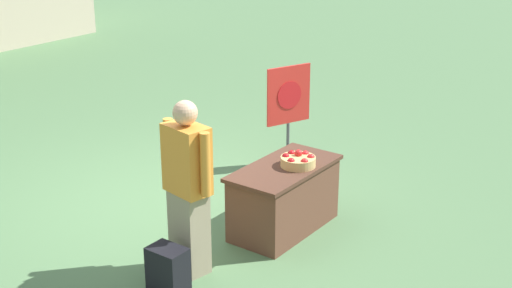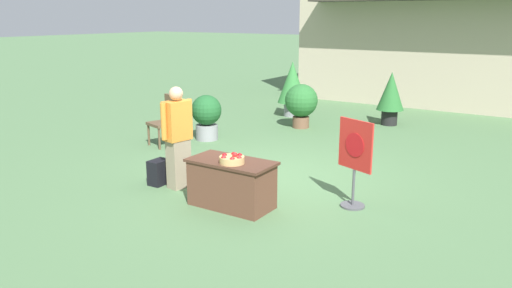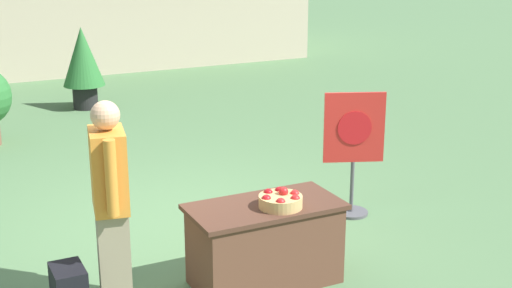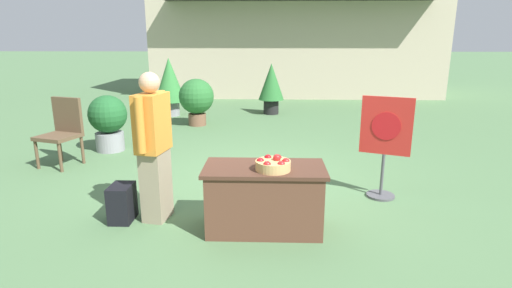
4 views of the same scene
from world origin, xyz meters
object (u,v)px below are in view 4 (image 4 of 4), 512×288
at_px(potted_plant_near_right, 197,98).
at_px(patio_chair, 63,128).
at_px(apple_basket, 273,164).
at_px(potted_plant_far_left, 271,85).
at_px(potted_plant_far_right, 108,120).
at_px(potted_plant_near_left, 170,83).
at_px(poster_board, 385,143).
at_px(backpack, 122,203).
at_px(display_table, 264,198).
at_px(person_visitor, 154,147).

bearing_deg(potted_plant_near_right, patio_chair, -117.40).
bearing_deg(patio_chair, apple_basket, 73.18).
xyz_separation_m(potted_plant_far_left, potted_plant_far_right, (-2.98, -3.82, -0.22)).
relative_size(patio_chair, potted_plant_far_right, 1.06).
distance_m(apple_basket, patio_chair, 4.10).
xyz_separation_m(potted_plant_near_left, potted_plant_far_right, (-0.29, -3.47, -0.31)).
bearing_deg(potted_plant_near_right, poster_board, -53.86).
bearing_deg(poster_board, backpack, -53.79).
bearing_deg(potted_plant_far_right, display_table, -46.59).
relative_size(apple_basket, backpack, 0.86).
distance_m(poster_board, potted_plant_near_left, 6.91).
xyz_separation_m(apple_basket, potted_plant_near_left, (-2.68, 6.62, 0.12)).
xyz_separation_m(display_table, potted_plant_far_left, (0.09, 6.87, 0.44)).
bearing_deg(patio_chair, potted_plant_near_right, 170.14).
bearing_deg(patio_chair, backpack, 56.91).
distance_m(backpack, potted_plant_near_right, 5.19).
distance_m(potted_plant_far_left, potted_plant_far_right, 4.85).
bearing_deg(potted_plant_far_right, poster_board, -25.39).
bearing_deg(display_table, backpack, 174.55).
bearing_deg(apple_basket, potted_plant_near_left, 112.04).
xyz_separation_m(apple_basket, potted_plant_far_right, (-2.97, 3.16, -0.19)).
height_order(backpack, potted_plant_far_right, potted_plant_far_right).
bearing_deg(backpack, display_table, -5.45).
xyz_separation_m(apple_basket, potted_plant_far_left, (0.00, 6.97, 0.03)).
relative_size(backpack, potted_plant_near_left, 0.27).
height_order(backpack, potted_plant_near_left, potted_plant_near_left).
distance_m(backpack, poster_board, 3.26).
bearing_deg(potted_plant_far_right, person_visitor, -59.56).
bearing_deg(apple_basket, poster_board, 36.95).
xyz_separation_m(potted_plant_far_left, potted_plant_near_left, (-2.68, -0.35, 0.09)).
xyz_separation_m(person_visitor, poster_board, (2.74, 0.74, -0.12)).
height_order(poster_board, potted_plant_near_left, potted_plant_near_left).
bearing_deg(backpack, potted_plant_near_left, 98.79).
height_order(poster_board, patio_chair, poster_board).
relative_size(person_visitor, potted_plant_near_right, 1.51).
relative_size(display_table, potted_plant_near_right, 1.16).
xyz_separation_m(backpack, potted_plant_near_right, (-0.07, 5.17, 0.44)).
xyz_separation_m(apple_basket, backpack, (-1.70, 0.26, -0.56)).
relative_size(backpack, potted_plant_far_right, 0.41).
bearing_deg(potted_plant_near_left, display_table, -68.31).
relative_size(apple_basket, person_visitor, 0.22).
bearing_deg(patio_chair, person_visitor, 63.77).
height_order(apple_basket, potted_plant_near_left, potted_plant_near_left).
bearing_deg(potted_plant_far_right, potted_plant_near_left, 85.18).
xyz_separation_m(person_visitor, potted_plant_far_right, (-1.66, 2.82, -0.28)).
relative_size(patio_chair, potted_plant_near_left, 0.71).
relative_size(person_visitor, potted_plant_far_left, 1.22).
height_order(apple_basket, potted_plant_far_right, potted_plant_far_right).
bearing_deg(person_visitor, potted_plant_near_left, 112.73).
distance_m(poster_board, patio_chair, 4.96).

